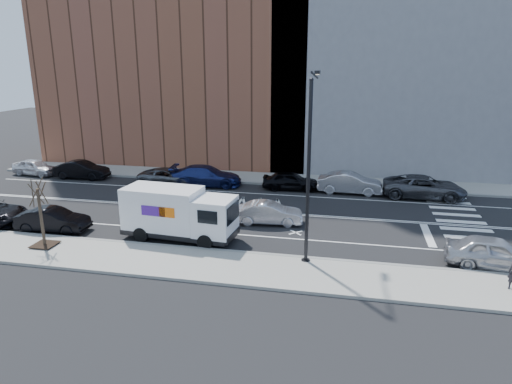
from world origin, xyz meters
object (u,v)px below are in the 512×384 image
at_px(far_parked_a, 35,167).
at_px(near_parked_front, 495,253).
at_px(fedex_van, 178,213).
at_px(far_parked_b, 82,170).
at_px(driving_sedan, 269,213).

bearing_deg(far_parked_a, near_parked_front, -101.77).
bearing_deg(fedex_van, far_parked_b, 143.88).
height_order(far_parked_a, far_parked_b, far_parked_b).
bearing_deg(far_parked_a, far_parked_b, -85.50).
distance_m(far_parked_a, driving_sedan, 23.96).
xyz_separation_m(fedex_van, far_parked_a, (-17.99, 11.70, -0.84)).
relative_size(driving_sedan, near_parked_front, 0.91).
height_order(far_parked_b, driving_sedan, far_parked_b).
bearing_deg(near_parked_front, driving_sedan, 79.23).
xyz_separation_m(driving_sedan, near_parked_front, (11.91, -3.96, 0.09)).
xyz_separation_m(far_parked_a, far_parked_b, (4.77, -0.26, 0.05)).
distance_m(driving_sedan, near_parked_front, 12.55).
xyz_separation_m(far_parked_b, near_parked_front, (29.67, -11.86, 0.02)).
bearing_deg(far_parked_b, near_parked_front, -113.17).
bearing_deg(fedex_van, near_parked_front, 3.26).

